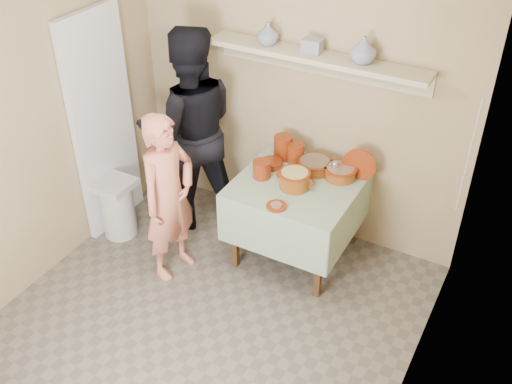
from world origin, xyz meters
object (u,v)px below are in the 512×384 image
Objects in this scene: serving_table at (297,194)px; trash_bin at (118,207)px; person_cook at (169,198)px; cazuela_rice at (295,178)px; person_helper at (190,130)px.

trash_bin is at bearing -162.18° from serving_table.
person_cook reaches higher than cazuela_rice.
person_helper is at bearing 28.56° from person_cook.
person_helper reaches higher than cazuela_rice.
cazuela_rice is at bearing 14.94° from trash_bin.
serving_table is at bearing -43.11° from person_cook.
trash_bin is at bearing -165.06° from cazuela_rice.
trash_bin is (-1.54, -0.41, -0.56)m from cazuela_rice.
person_cook is 0.78× the size of person_helper.
serving_table reaches higher than trash_bin.
person_cook reaches higher than trash_bin.
serving_table is 2.95× the size of cazuela_rice.
cazuela_rice is (0.00, -0.08, 0.20)m from serving_table.
person_helper is at bearing 177.47° from serving_table.
cazuela_rice is at bearing 132.40° from person_helper.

